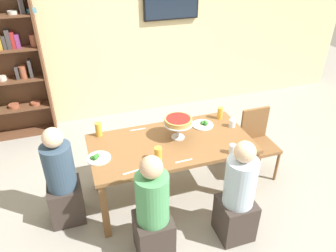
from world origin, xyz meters
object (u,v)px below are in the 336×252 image
(diner_near_left, at_px, (153,215))
(chair_head_east, at_px, (257,140))
(dining_table, at_px, (171,149))
(diner_near_right, at_px, (238,198))
(diner_head_west, at_px, (63,183))
(beer_glass_amber_short, at_px, (99,129))
(water_glass_clear_near, at_px, (232,123))
(television, at_px, (171,2))
(cutlery_knife_near, at_px, (138,129))
(salad_plate_near_diner, at_px, (203,124))
(beer_glass_amber_spare, at_px, (158,154))
(salad_plate_far_diner, at_px, (98,158))
(beer_glass_amber_tall, at_px, (220,113))
(cutlery_fork_near, at_px, (132,172))
(water_glass_clear_far, at_px, (232,149))
(deep_dish_pizza_stand, at_px, (178,122))
(cutlery_fork_far, at_px, (184,161))
(bookshelf, at_px, (1,62))

(diner_near_left, height_order, chair_head_east, diner_near_left)
(dining_table, xyz_separation_m, diner_near_right, (0.42, -0.77, -0.16))
(chair_head_east, bearing_deg, diner_head_west, 1.81)
(beer_glass_amber_short, distance_m, water_glass_clear_near, 1.54)
(dining_table, distance_m, water_glass_clear_near, 0.80)
(water_glass_clear_near, bearing_deg, television, 92.01)
(television, xyz_separation_m, cutlery_knife_near, (-1.00, -1.74, -1.03))
(salad_plate_near_diner, relative_size, beer_glass_amber_short, 1.53)
(diner_near_right, height_order, beer_glass_amber_spare, diner_near_right)
(salad_plate_far_diner, height_order, beer_glass_amber_tall, beer_glass_amber_tall)
(diner_head_west, height_order, cutlery_fork_near, diner_head_west)
(chair_head_east, xyz_separation_m, cutlery_knife_near, (-1.43, 0.30, 0.26))
(television, distance_m, water_glass_clear_near, 2.25)
(beer_glass_amber_short, bearing_deg, cutlery_knife_near, -2.10)
(salad_plate_far_diner, distance_m, beer_glass_amber_tall, 1.57)
(water_glass_clear_near, relative_size, water_glass_clear_far, 0.90)
(deep_dish_pizza_stand, bearing_deg, beer_glass_amber_tall, 20.82)
(diner_head_west, relative_size, salad_plate_near_diner, 4.63)
(dining_table, height_order, salad_plate_near_diner, salad_plate_near_diner)
(deep_dish_pizza_stand, xyz_separation_m, cutlery_fork_far, (-0.09, -0.42, -0.20))
(cutlery_fork_far, bearing_deg, beer_glass_amber_spare, 155.68)
(chair_head_east, relative_size, salad_plate_far_diner, 3.60)
(diner_head_west, distance_m, beer_glass_amber_tall, 1.96)
(chair_head_east, xyz_separation_m, cutlery_fork_near, (-1.67, -0.43, 0.26))
(water_glass_clear_far, bearing_deg, cutlery_fork_near, 178.65)
(television, distance_m, diner_head_west, 3.12)
(bookshelf, height_order, cutlery_fork_far, bookshelf)
(salad_plate_near_diner, height_order, water_glass_clear_far, water_glass_clear_far)
(dining_table, height_order, bookshelf, bookshelf)
(beer_glass_amber_short, bearing_deg, salad_plate_far_diner, -99.70)
(television, xyz_separation_m, water_glass_clear_far, (-0.18, -2.49, -0.98))
(television, distance_m, beer_glass_amber_short, 2.44)
(chair_head_east, height_order, water_glass_clear_near, chair_head_east)
(dining_table, xyz_separation_m, diner_head_west, (-1.18, -0.01, -0.16))
(water_glass_clear_near, distance_m, cutlery_fork_near, 1.38)
(television, distance_m, beer_glass_amber_spare, 2.72)
(bookshelf, relative_size, television, 2.55)
(salad_plate_near_diner, bearing_deg, cutlery_fork_near, -149.93)
(cutlery_fork_near, height_order, cutlery_fork_far, same)
(cutlery_knife_near, bearing_deg, bookshelf, -45.59)
(cutlery_fork_near, bearing_deg, water_glass_clear_far, -9.58)
(diner_near_left, bearing_deg, beer_glass_amber_tall, -48.23)
(bookshelf, distance_m, diner_head_west, 2.22)
(diner_near_left, height_order, water_glass_clear_near, diner_near_left)
(bookshelf, bearing_deg, chair_head_east, -33.47)
(bookshelf, bearing_deg, cutlery_fork_far, -52.67)
(bookshelf, bearing_deg, beer_glass_amber_tall, -34.13)
(bookshelf, height_order, beer_glass_amber_tall, bookshelf)
(beer_glass_amber_tall, relative_size, beer_glass_amber_short, 0.92)
(bookshelf, relative_size, cutlery_knife_near, 12.29)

